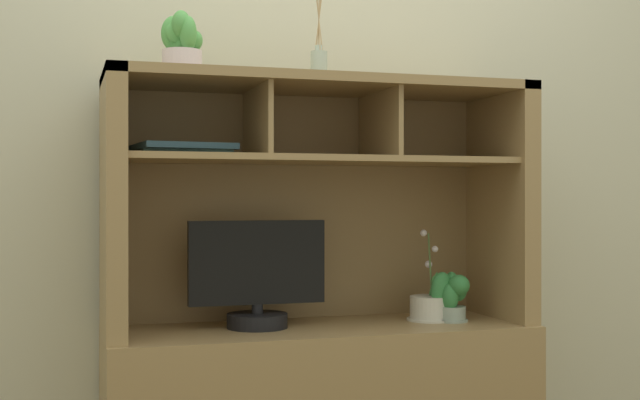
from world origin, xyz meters
name	(u,v)px	position (x,y,z in m)	size (l,w,h in m)	color
back_wall	(297,75)	(0.00, 0.27, 1.40)	(6.00, 0.02, 2.80)	beige
media_console	(319,363)	(0.00, 0.01, 0.43)	(1.37, 0.52, 1.35)	#96784A
tv_monitor	(257,280)	(-0.21, 0.01, 0.70)	(0.44, 0.19, 0.34)	black
potted_orchid	(430,307)	(0.39, 0.00, 0.59)	(0.16, 0.16, 0.31)	beige
potted_fern	(451,295)	(0.45, -0.04, 0.64)	(0.13, 0.12, 0.17)	#8D9E8F
magazine_stack_left	(183,149)	(-0.44, 0.01, 1.12)	(0.31, 0.32, 0.03)	#456B68
diffuser_bottle	(319,64)	(0.00, 0.01, 1.40)	(0.06, 0.06, 0.28)	#ABBBA8
potted_succulent	(182,45)	(-0.44, 0.01, 1.44)	(0.14, 0.14, 0.20)	silver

